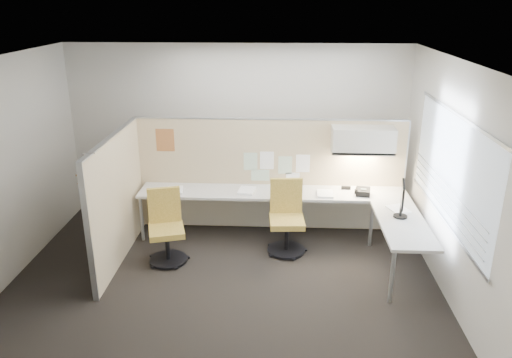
# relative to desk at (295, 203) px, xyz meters

# --- Properties ---
(floor) EXTENTS (5.50, 4.50, 0.01)m
(floor) POSITION_rel_desk_xyz_m (-0.93, -1.13, -0.61)
(floor) COLOR black
(floor) RESTS_ON ground
(ceiling) EXTENTS (5.50, 4.50, 0.01)m
(ceiling) POSITION_rel_desk_xyz_m (-0.93, -1.13, 2.20)
(ceiling) COLOR white
(ceiling) RESTS_ON wall_back
(wall_back) EXTENTS (5.50, 0.02, 2.80)m
(wall_back) POSITION_rel_desk_xyz_m (-0.93, 1.12, 0.80)
(wall_back) COLOR beige
(wall_back) RESTS_ON ground
(wall_front) EXTENTS (5.50, 0.02, 2.80)m
(wall_front) POSITION_rel_desk_xyz_m (-0.93, -3.38, 0.80)
(wall_front) COLOR beige
(wall_front) RESTS_ON ground
(wall_left) EXTENTS (0.02, 4.50, 2.80)m
(wall_left) POSITION_rel_desk_xyz_m (-3.68, -1.13, 0.80)
(wall_left) COLOR beige
(wall_left) RESTS_ON ground
(wall_right) EXTENTS (0.02, 4.50, 2.80)m
(wall_right) POSITION_rel_desk_xyz_m (1.82, -1.13, 0.80)
(wall_right) COLOR beige
(wall_right) RESTS_ON ground
(window_pane) EXTENTS (0.01, 2.80, 1.30)m
(window_pane) POSITION_rel_desk_xyz_m (1.79, -1.13, 0.95)
(window_pane) COLOR #939FAB
(window_pane) RESTS_ON wall_right
(partition_back) EXTENTS (4.10, 0.06, 1.75)m
(partition_back) POSITION_rel_desk_xyz_m (-0.38, 0.47, 0.27)
(partition_back) COLOR beige
(partition_back) RESTS_ON floor
(partition_left) EXTENTS (0.06, 2.20, 1.75)m
(partition_left) POSITION_rel_desk_xyz_m (-2.43, -0.63, 0.27)
(partition_left) COLOR beige
(partition_left) RESTS_ON floor
(desk) EXTENTS (4.00, 2.07, 0.73)m
(desk) POSITION_rel_desk_xyz_m (0.00, 0.00, 0.00)
(desk) COLOR beige
(desk) RESTS_ON floor
(overhead_bin) EXTENTS (0.90, 0.36, 0.38)m
(overhead_bin) POSITION_rel_desk_xyz_m (0.97, 0.26, 0.91)
(overhead_bin) COLOR beige
(overhead_bin) RESTS_ON partition_back
(task_light_strip) EXTENTS (0.60, 0.06, 0.02)m
(task_light_strip) POSITION_rel_desk_xyz_m (0.97, 0.26, 0.70)
(task_light_strip) COLOR #FFEABF
(task_light_strip) RESTS_ON overhead_bin
(pinned_papers) EXTENTS (1.01, 0.00, 0.47)m
(pinned_papers) POSITION_rel_desk_xyz_m (-0.30, 0.44, 0.43)
(pinned_papers) COLOR #8CBF8C
(pinned_papers) RESTS_ON partition_back
(poster) EXTENTS (0.28, 0.00, 0.35)m
(poster) POSITION_rel_desk_xyz_m (-1.98, 0.44, 0.82)
(poster) COLOR orange
(poster) RESTS_ON partition_back
(chair_left) EXTENTS (0.58, 0.59, 1.00)m
(chair_left) POSITION_rel_desk_xyz_m (-1.78, -0.66, -0.13)
(chair_left) COLOR black
(chair_left) RESTS_ON floor
(chair_right) EXTENTS (0.54, 0.55, 1.03)m
(chair_right) POSITION_rel_desk_xyz_m (-0.12, -0.30, -0.12)
(chair_right) COLOR black
(chair_right) RESTS_ON floor
(monitor) EXTENTS (0.19, 0.44, 0.47)m
(monitor) POSITION_rel_desk_xyz_m (1.37, -0.70, 0.40)
(monitor) COLOR black
(monitor) RESTS_ON desk
(phone) EXTENTS (0.24, 0.22, 0.12)m
(phone) POSITION_rel_desk_xyz_m (0.99, 0.06, 0.18)
(phone) COLOR black
(phone) RESTS_ON desk
(stapler) EXTENTS (0.14, 0.05, 0.05)m
(stapler) POSITION_rel_desk_xyz_m (0.77, 0.28, 0.15)
(stapler) COLOR black
(stapler) RESTS_ON desk
(tape_dispenser) EXTENTS (0.11, 0.07, 0.06)m
(tape_dispenser) POSITION_rel_desk_xyz_m (0.93, 0.12, 0.16)
(tape_dispenser) COLOR black
(tape_dispenser) RESTS_ON desk
(coat_hook) EXTENTS (0.18, 0.43, 1.31)m
(coat_hook) POSITION_rel_desk_xyz_m (-2.51, -1.43, 0.82)
(coat_hook) COLOR silver
(coat_hook) RESTS_ON partition_left
(paper_stack_0) EXTENTS (0.27, 0.33, 0.03)m
(paper_stack_0) POSITION_rel_desk_xyz_m (-1.79, 0.07, 0.14)
(paper_stack_0) COLOR white
(paper_stack_0) RESTS_ON desk
(paper_stack_1) EXTENTS (0.27, 0.33, 0.04)m
(paper_stack_1) POSITION_rel_desk_xyz_m (-0.72, 0.10, 0.15)
(paper_stack_1) COLOR white
(paper_stack_1) RESTS_ON desk
(paper_stack_2) EXTENTS (0.25, 0.31, 0.02)m
(paper_stack_2) POSITION_rel_desk_xyz_m (-0.13, 0.14, 0.14)
(paper_stack_2) COLOR white
(paper_stack_2) RESTS_ON desk
(paper_stack_3) EXTENTS (0.24, 0.31, 0.03)m
(paper_stack_3) POSITION_rel_desk_xyz_m (0.44, 0.05, 0.14)
(paper_stack_3) COLOR white
(paper_stack_3) RESTS_ON desk
(paper_stack_4) EXTENTS (0.32, 0.36, 0.02)m
(paper_stack_4) POSITION_rel_desk_xyz_m (1.39, -0.45, 0.14)
(paper_stack_4) COLOR white
(paper_stack_4) RESTS_ON desk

